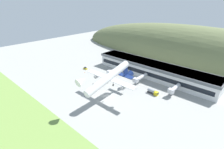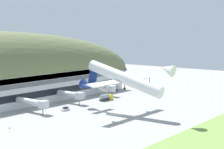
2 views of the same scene
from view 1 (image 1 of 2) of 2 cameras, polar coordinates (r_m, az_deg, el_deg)
The scene contains 12 objects.
ground_plane at distance 110.85m, azimuth -1.79°, elevation -6.98°, with size 362.34×362.34×0.00m, color #9E9E99.
grass_strip_foreground at distance 89.93m, azimuth -24.81°, elevation -17.85°, with size 326.10×31.13×0.08m, color #759947.
hill_backdrop at distance 197.92m, azimuth 23.35°, elevation 5.12°, with size 287.47×66.69×65.25m, color #667047.
terminal_building at distance 138.85m, azimuth 13.23°, elevation 1.72°, with size 97.03×17.54×10.71m.
jetway_0 at distance 138.70m, azimuth 0.96°, elevation 1.43°, with size 3.38×17.38×5.43m.
jetway_1 at distance 126.85m, azimuth 9.11°, elevation -1.09°, with size 3.38×14.97×5.43m.
jetway_2 at distance 117.43m, azimuth 19.61°, elevation -4.38°, with size 3.38×13.02×5.43m.
cargo_airplane at distance 102.35m, azimuth -0.89°, elevation -1.03°, with size 36.51×44.99×15.11m.
service_car_0 at distance 153.05m, azimuth -8.69°, elevation 2.00°, with size 4.11×2.05×1.62m.
service_car_1 at distance 128.59m, azimuth 2.14°, elevation -2.10°, with size 3.79×1.85×1.48m.
fuel_truck at distance 115.30m, azimuth 13.15°, elevation -5.54°, with size 7.54×2.58×3.01m.
traffic_cone_0 at distance 145.95m, azimuth -8.90°, elevation 0.72°, with size 0.52×0.52×0.58m.
Camera 1 is at (67.14, -67.75, 56.49)m, focal length 28.00 mm.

